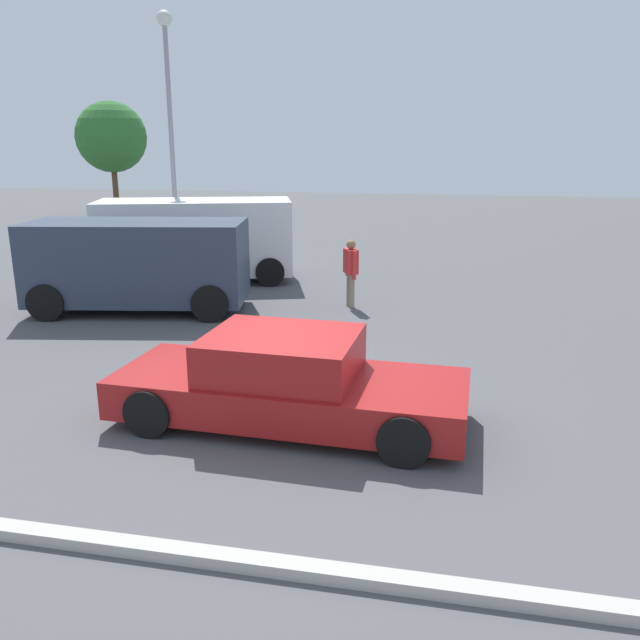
% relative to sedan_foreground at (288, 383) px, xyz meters
% --- Properties ---
extents(ground_plane, '(80.00, 80.00, 0.00)m').
position_rel_sedan_foreground_xyz_m(ground_plane, '(-0.05, 0.30, -0.57)').
color(ground_plane, '#515154').
extents(sedan_foreground, '(4.76, 2.06, 1.24)m').
position_rel_sedan_foreground_xyz_m(sedan_foreground, '(0.00, 0.00, 0.00)').
color(sedan_foreground, maroon).
rests_on(sedan_foreground, ground_plane).
extents(dog, '(0.43, 0.51, 0.42)m').
position_rel_sedan_foreground_xyz_m(dog, '(-1.89, 2.49, -0.29)').
color(dog, white).
rests_on(dog, ground_plane).
extents(van_white, '(5.49, 3.50, 2.18)m').
position_rel_sedan_foreground_xyz_m(van_white, '(-4.76, 8.54, 0.61)').
color(van_white, white).
rests_on(van_white, ground_plane).
extents(suv_dark, '(4.97, 2.83, 2.01)m').
position_rel_sedan_foreground_xyz_m(suv_dark, '(-4.76, 5.18, 0.53)').
color(suv_dark, '#2D384C').
rests_on(suv_dark, ground_plane).
extents(pedestrian, '(0.40, 0.51, 1.55)m').
position_rel_sedan_foreground_xyz_m(pedestrian, '(-0.18, 6.49, 0.35)').
color(pedestrian, gray).
rests_on(pedestrian, ground_plane).
extents(parking_curb, '(8.94, 0.20, 0.12)m').
position_rel_sedan_foreground_xyz_m(parking_curb, '(-0.05, -3.11, -0.51)').
color(parking_curb, '#B7B2A8').
rests_on(parking_curb, ground_plane).
extents(light_post_near, '(0.44, 0.44, 7.33)m').
position_rel_sedan_foreground_xyz_m(light_post_near, '(-6.40, 10.97, 4.31)').
color(light_post_near, gray).
rests_on(light_post_near, ground_plane).
extents(tree_back_left, '(3.48, 3.48, 5.66)m').
position_rel_sedan_foreground_xyz_m(tree_back_left, '(-14.93, 22.78, 3.34)').
color(tree_back_left, brown).
rests_on(tree_back_left, ground_plane).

